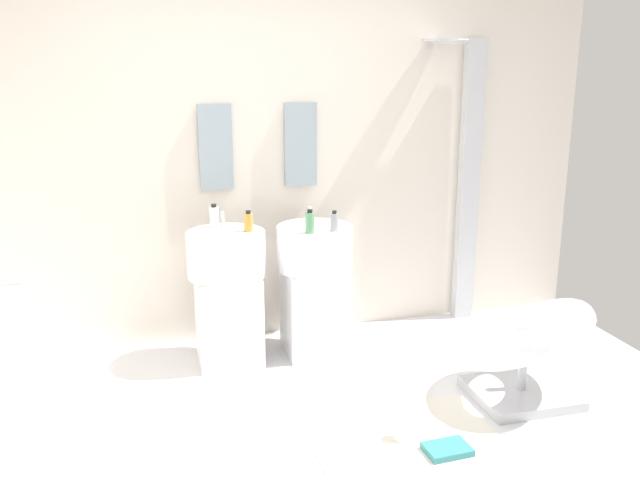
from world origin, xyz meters
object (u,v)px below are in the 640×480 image
pedestal_sink_right (315,284)px  soap_bottle_clear (214,217)px  coffee_mug (401,430)px  soap_bottle_grey (334,222)px  shower_column (467,177)px  magazine_teal (447,449)px  soap_bottle_amber (248,222)px  lounge_chair (525,342)px  soap_bottle_green (310,222)px  pedestal_sink_left (228,291)px

pedestal_sink_right → soap_bottle_clear: size_ratio=6.44×
coffee_mug → soap_bottle_grey: 1.36m
shower_column → magazine_teal: (-0.90, -1.70, -1.05)m
soap_bottle_amber → soap_bottle_clear: bearing=138.8°
magazine_teal → coffee_mug: 0.25m
coffee_mug → soap_bottle_clear: (-0.78, 1.35, 0.87)m
lounge_chair → soap_bottle_green: bearing=143.5°
pedestal_sink_left → soap_bottle_amber: soap_bottle_amber is taller
pedestal_sink_right → coffee_mug: pedestal_sink_right is taller
soap_bottle_clear → soap_bottle_amber: 0.26m
lounge_chair → magazine_teal: lounge_chair is taller
pedestal_sink_left → coffee_mug: pedestal_sink_left is taller
magazine_teal → coffee_mug: coffee_mug is taller
pedestal_sink_right → soap_bottle_green: 0.49m
magazine_teal → coffee_mug: size_ratio=2.09×
lounge_chair → magazine_teal: size_ratio=4.94×
lounge_chair → soap_bottle_amber: 1.79m
pedestal_sink_left → soap_bottle_green: (0.50, -0.16, 0.46)m
soap_bottle_grey → soap_bottle_amber: soap_bottle_amber is taller
shower_column → pedestal_sink_left: bearing=-169.7°
magazine_teal → pedestal_sink_left: bearing=119.7°
pedestal_sink_left → soap_bottle_green: soap_bottle_green is taller
pedestal_sink_left → shower_column: 1.93m
soap_bottle_grey → shower_column: bearing=22.8°
magazine_teal → soap_bottle_grey: bearing=97.5°
soap_bottle_clear → soap_bottle_green: bearing=-29.4°
magazine_teal → soap_bottle_grey: size_ratio=1.72×
soap_bottle_grey → soap_bottle_green: soap_bottle_green is taller
pedestal_sink_left → soap_bottle_amber: 0.47m
pedestal_sink_left → shower_column: bearing=10.3°
pedestal_sink_left → coffee_mug: bearing=-58.9°
pedestal_sink_left → lounge_chair: 1.83m
lounge_chair → soap_bottle_amber: bearing=146.9°
lounge_chair → soap_bottle_clear: bearing=145.8°
pedestal_sink_right → soap_bottle_clear: 0.79m
coffee_mug → soap_bottle_clear: bearing=119.9°
lounge_chair → coffee_mug: (-0.84, -0.25, -0.29)m
pedestal_sink_right → soap_bottle_green: soap_bottle_green is taller
soap_bottle_green → pedestal_sink_right: bearing=66.0°
shower_column → soap_bottle_grey: bearing=-157.2°
soap_bottle_amber → magazine_teal: bearing=-60.8°
pedestal_sink_left → coffee_mug: size_ratio=9.04×
shower_column → lounge_chair: 1.49m
pedestal_sink_left → lounge_chair: size_ratio=0.87×
coffee_mug → soap_bottle_green: 1.37m
soap_bottle_clear → soap_bottle_grey: (0.71, -0.30, -0.01)m
pedestal_sink_left → soap_bottle_grey: (0.66, -0.15, 0.45)m
shower_column → lounge_chair: (-0.24, -1.28, -0.73)m
shower_column → soap_bottle_amber: shower_column is taller
shower_column → soap_bottle_grey: shower_column is taller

